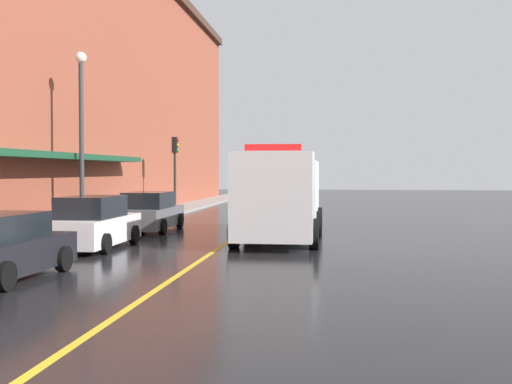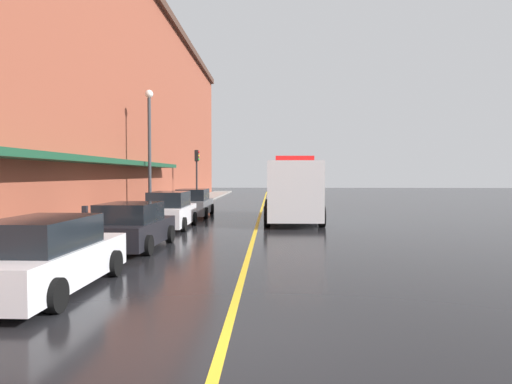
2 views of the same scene
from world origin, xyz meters
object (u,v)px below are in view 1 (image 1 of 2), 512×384
object	(u,v)px
traffic_light_near	(175,160)
street_lamp_left	(81,122)
parked_car_2	(94,224)
parked_car_3	(150,212)
box_truck	(281,195)

from	to	relation	value
traffic_light_near	street_lamp_left	bearing A→B (deg)	-93.18
parked_car_2	street_lamp_left	xyz separation A→B (m)	(-1.94, 3.77, 3.60)
traffic_light_near	parked_car_3	bearing A→B (deg)	-82.01
parked_car_3	box_truck	world-z (taller)	box_truck
box_truck	traffic_light_near	distance (m)	13.99
parked_car_3	box_truck	distance (m)	6.28
parked_car_2	street_lamp_left	bearing A→B (deg)	26.77
parked_car_2	traffic_light_near	xyz separation A→B (m)	(-1.28, 15.68, 2.36)
parked_car_2	traffic_light_near	distance (m)	15.91
parked_car_3	street_lamp_left	distance (m)	4.77
parked_car_2	box_truck	world-z (taller)	box_truck
box_truck	street_lamp_left	distance (m)	8.23
parked_car_3	traffic_light_near	xyz separation A→B (m)	(-1.34, 9.55, 2.38)
parked_car_3	box_truck	bearing A→B (deg)	-113.60
street_lamp_left	traffic_light_near	size ratio (longest dim) A/B	1.61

